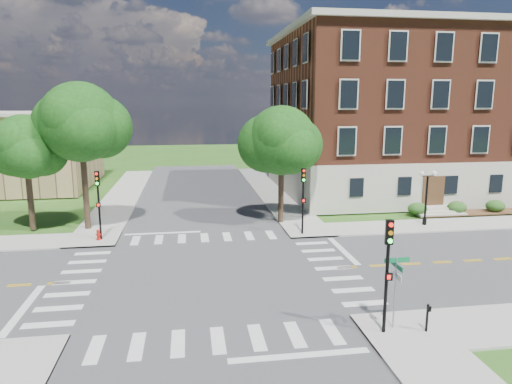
{
  "coord_description": "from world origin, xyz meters",
  "views": [
    {
      "loc": [
        -0.97,
        -24.19,
        9.49
      ],
      "look_at": [
        3.72,
        7.32,
        3.2
      ],
      "focal_mm": 32.0,
      "sensor_mm": 36.0,
      "label": 1
    }
  ],
  "objects": [
    {
      "name": "twin_lamp_west",
      "position": [
        17.05,
        7.83,
        2.52
      ],
      "size": [
        1.36,
        0.36,
        4.23
      ],
      "color": "black",
      "rests_on": "ground"
    },
    {
      "name": "fire_hydrant",
      "position": [
        -7.29,
        7.41,
        0.46
      ],
      "size": [
        0.35,
        0.35,
        0.75
      ],
      "color": "#B2170D",
      "rests_on": "ground"
    },
    {
      "name": "push_button_post",
      "position": [
        8.62,
        -7.95,
        0.8
      ],
      "size": [
        0.14,
        0.21,
        1.2
      ],
      "color": "black",
      "rests_on": "ground"
    },
    {
      "name": "crosswalk_east",
      "position": [
        7.2,
        0.0,
        0.0
      ],
      "size": [
        2.2,
        10.2,
        0.02
      ],
      "primitive_type": null,
      "color": "silver",
      "rests_on": "ground"
    },
    {
      "name": "road_ns",
      "position": [
        0.0,
        0.0,
        0.01
      ],
      "size": [
        12.0,
        90.0,
        0.01
      ],
      "primitive_type": "cube",
      "color": "#3D3D3F",
      "rests_on": "ground"
    },
    {
      "name": "traffic_signal_ne",
      "position": [
        7.04,
        6.81,
        3.19
      ],
      "size": [
        0.37,
        0.43,
        4.8
      ],
      "color": "black",
      "rests_on": "ground"
    },
    {
      "name": "tree_b",
      "position": [
        -12.65,
        10.89,
        6.31
      ],
      "size": [
        4.63,
        4.63,
        8.54
      ],
      "color": "#312418",
      "rests_on": "ground"
    },
    {
      "name": "traffic_signal_se",
      "position": [
        6.84,
        -7.73,
        3.19
      ],
      "size": [
        0.37,
        0.43,
        4.8
      ],
      "color": "black",
      "rests_on": "ground"
    },
    {
      "name": "stop_bar_east",
      "position": [
        8.8,
        3.0,
        0.0
      ],
      "size": [
        0.4,
        5.5,
        0.0
      ],
      "primitive_type": "cube",
      "color": "silver",
      "rests_on": "ground"
    },
    {
      "name": "ground",
      "position": [
        0.0,
        0.0,
        0.0
      ],
      "size": [
        160.0,
        160.0,
        0.0
      ],
      "primitive_type": "plane",
      "color": "#2E5818",
      "rests_on": "ground"
    },
    {
      "name": "sidewalk_nw",
      "position": [
        -15.38,
        15.38,
        0.06
      ],
      "size": [
        34.0,
        34.0,
        0.12
      ],
      "color": "#9E9B93",
      "rests_on": "ground"
    },
    {
      "name": "main_building",
      "position": [
        24.0,
        21.99,
        8.34
      ],
      "size": [
        30.6,
        22.4,
        16.5
      ],
      "color": "#BBB5A5",
      "rests_on": "ground"
    },
    {
      "name": "street_sign_pole",
      "position": [
        7.4,
        -7.42,
        2.31
      ],
      "size": [
        1.1,
        1.1,
        3.1
      ],
      "color": "gray",
      "rests_on": "ground"
    },
    {
      "name": "sidewalk_ne",
      "position": [
        15.38,
        15.38,
        0.06
      ],
      "size": [
        34.0,
        34.0,
        0.12
      ],
      "color": "#9E9B93",
      "rests_on": "ground"
    },
    {
      "name": "traffic_signal_nw",
      "position": [
        -7.15,
        7.51,
        3.19
      ],
      "size": [
        0.36,
        0.42,
        4.8
      ],
      "color": "black",
      "rests_on": "ground"
    },
    {
      "name": "tree_c",
      "position": [
        -8.64,
        10.61,
        8.05
      ],
      "size": [
        5.79,
        5.79,
        10.85
      ],
      "color": "#312418",
      "rests_on": "ground"
    },
    {
      "name": "road_ew",
      "position": [
        0.0,
        0.0,
        0.01
      ],
      "size": [
        90.0,
        12.0,
        0.01
      ],
      "primitive_type": "cube",
      "color": "#3D3D3F",
      "rests_on": "ground"
    },
    {
      "name": "tree_d",
      "position": [
        6.16,
        10.37,
        6.57
      ],
      "size": [
        5.35,
        5.35,
        9.15
      ],
      "color": "#312418",
      "rests_on": "ground"
    }
  ]
}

